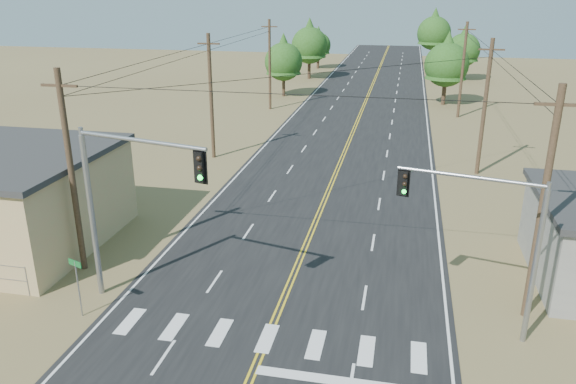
# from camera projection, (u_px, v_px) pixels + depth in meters

# --- Properties ---
(road) EXTENTS (15.00, 200.00, 0.02)m
(road) POSITION_uv_depth(u_px,v_px,m) (336.00, 172.00, 42.88)
(road) COLOR black
(road) RESTS_ON ground
(utility_pole_left_near) EXTENTS (1.80, 0.30, 10.00)m
(utility_pole_left_near) POSITION_uv_depth(u_px,v_px,m) (71.00, 172.00, 26.61)
(utility_pole_left_near) COLOR #4C3826
(utility_pole_left_near) RESTS_ON ground
(utility_pole_left_mid) EXTENTS (1.80, 0.30, 10.00)m
(utility_pole_left_mid) POSITION_uv_depth(u_px,v_px,m) (211.00, 96.00, 44.98)
(utility_pole_left_mid) COLOR #4C3826
(utility_pole_left_mid) RESTS_ON ground
(utility_pole_left_far) EXTENTS (1.80, 0.30, 10.00)m
(utility_pole_left_far) POSITION_uv_depth(u_px,v_px,m) (270.00, 64.00, 63.35)
(utility_pole_left_far) COLOR #4C3826
(utility_pole_left_far) RESTS_ON ground
(utility_pole_right_near) EXTENTS (1.80, 0.30, 10.00)m
(utility_pole_right_near) POSITION_uv_depth(u_px,v_px,m) (543.00, 205.00, 22.55)
(utility_pole_right_near) COLOR #4C3826
(utility_pole_right_near) RESTS_ON ground
(utility_pole_right_mid) EXTENTS (1.80, 0.30, 10.00)m
(utility_pole_right_mid) POSITION_uv_depth(u_px,v_px,m) (485.00, 107.00, 40.92)
(utility_pole_right_mid) COLOR #4C3826
(utility_pole_right_mid) RESTS_ON ground
(utility_pole_right_far) EXTENTS (1.80, 0.30, 10.00)m
(utility_pole_right_far) POSITION_uv_depth(u_px,v_px,m) (463.00, 69.00, 59.29)
(utility_pole_right_far) COLOR #4C3826
(utility_pole_right_far) RESTS_ON ground
(signal_mast_left) EXTENTS (6.20, 1.81, 7.87)m
(signal_mast_left) POSITION_uv_depth(u_px,v_px,m) (120.00, 191.00, 23.52)
(signal_mast_left) COLOR gray
(signal_mast_left) RESTS_ON ground
(signal_mast_right) EXTENTS (5.53, 1.45, 6.75)m
(signal_mast_right) POSITION_uv_depth(u_px,v_px,m) (495.00, 230.00, 21.61)
(signal_mast_right) COLOR gray
(signal_mast_right) RESTS_ON ground
(street_sign) EXTENTS (0.75, 0.31, 2.66)m
(street_sign) POSITION_uv_depth(u_px,v_px,m) (77.00, 279.00, 23.65)
(street_sign) COLOR gray
(street_sign) RESTS_ON ground
(tree_left_near) EXTENTS (4.78, 4.78, 7.97)m
(tree_left_near) POSITION_uv_depth(u_px,v_px,m) (284.00, 58.00, 70.98)
(tree_left_near) COLOR #3F2D1E
(tree_left_near) RESTS_ON ground
(tree_left_mid) EXTENTS (5.45, 5.45, 9.08)m
(tree_left_mid) POSITION_uv_depth(u_px,v_px,m) (310.00, 42.00, 84.54)
(tree_left_mid) COLOR #3F2D1E
(tree_left_mid) RESTS_ON ground
(tree_left_far) EXTENTS (4.26, 4.26, 7.11)m
(tree_left_far) POSITION_uv_depth(u_px,v_px,m) (318.00, 43.00, 95.72)
(tree_left_far) COLOR #3F2D1E
(tree_left_far) RESTS_ON ground
(tree_right_near) EXTENTS (5.15, 5.15, 8.58)m
(tree_right_near) POSITION_uv_depth(u_px,v_px,m) (447.00, 60.00, 65.70)
(tree_right_near) COLOR #3F2D1E
(tree_right_near) RESTS_ON ground
(tree_right_mid) EXTENTS (4.88, 4.88, 8.13)m
(tree_right_mid) POSITION_uv_depth(u_px,v_px,m) (464.00, 47.00, 83.16)
(tree_right_mid) COLOR #3F2D1E
(tree_right_mid) RESTS_ON ground
(tree_right_far) EXTENTS (5.94, 5.94, 9.91)m
(tree_right_far) POSITION_uv_depth(u_px,v_px,m) (434.00, 30.00, 100.69)
(tree_right_far) COLOR #3F2D1E
(tree_right_far) RESTS_ON ground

